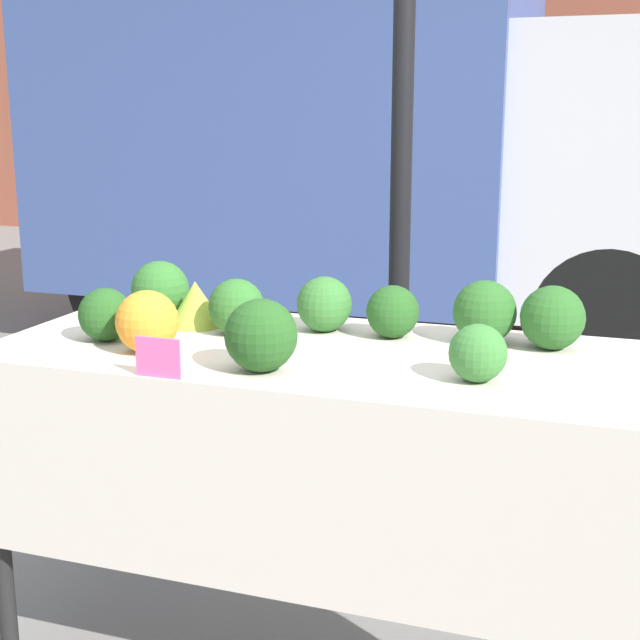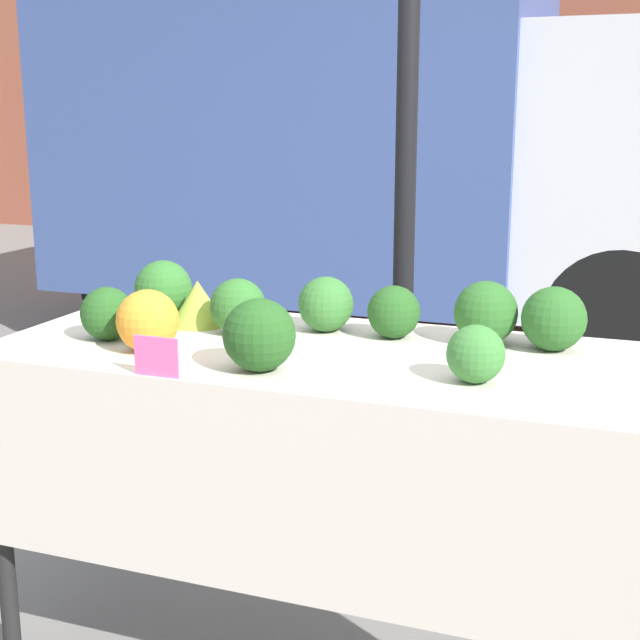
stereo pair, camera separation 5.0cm
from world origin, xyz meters
TOP-DOWN VIEW (x-y plane):
  - tent_pole at (0.04, 0.69)m, footprint 0.07×0.07m
  - parked_truck at (-0.87, 3.57)m, footprint 4.52×1.93m
  - market_table at (0.00, -0.07)m, footprint 1.76×0.76m
  - orange_cauliflower at (-0.42, -0.18)m, footprint 0.17×0.17m
  - romanesco_head at (-0.43, 0.13)m, footprint 0.17×0.17m
  - broccoli_head_0 at (-0.05, 0.19)m, footprint 0.16×0.16m
  - broccoli_head_1 at (0.58, 0.20)m, footprint 0.17×0.17m
  - broccoli_head_2 at (0.44, -0.15)m, footprint 0.14×0.14m
  - broccoli_head_3 at (-0.59, -0.11)m, footprint 0.15×0.15m
  - broccoli_head_4 at (-0.58, 0.19)m, footprint 0.18×0.18m
  - broccoli_head_5 at (-0.07, -0.24)m, footprint 0.18×0.18m
  - broccoli_head_6 at (0.40, 0.21)m, footprint 0.17×0.17m
  - broccoli_head_7 at (0.15, 0.19)m, footprint 0.15×0.15m
  - broccoli_head_8 at (-0.28, 0.08)m, footprint 0.16×0.16m
  - price_sign at (-0.28, -0.37)m, footprint 0.12×0.01m

SIDE VIEW (x-z plane):
  - market_table at x=0.00m, z-range 0.32..1.22m
  - price_sign at x=-0.28m, z-range 0.90..1.00m
  - romanesco_head at x=-0.43m, z-range 0.90..1.03m
  - broccoli_head_2 at x=0.44m, z-range 0.90..1.04m
  - broccoli_head_3 at x=-0.59m, z-range 0.90..1.05m
  - broccoli_head_7 at x=0.15m, z-range 0.90..1.05m
  - broccoli_head_8 at x=-0.28m, z-range 0.90..1.06m
  - broccoli_head_0 at x=-0.05m, z-range 0.90..1.06m
  - orange_cauliflower at x=-0.42m, z-range 0.90..1.06m
  - broccoli_head_1 at x=0.58m, z-range 0.90..1.07m
  - broccoli_head_6 at x=0.40m, z-range 0.90..1.07m
  - broccoli_head_4 at x=-0.58m, z-range 0.90..1.07m
  - broccoli_head_5 at x=-0.07m, z-range 0.90..1.08m
  - tent_pole at x=0.04m, z-range 0.00..2.68m
  - parked_truck at x=-0.87m, z-range 0.08..2.68m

